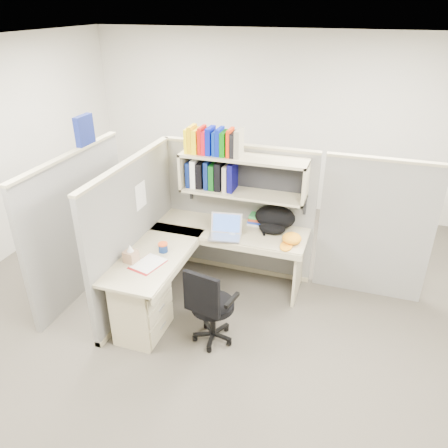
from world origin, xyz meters
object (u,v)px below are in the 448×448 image
(desk, at_px, (167,285))
(task_chair, at_px, (211,317))
(laptop, at_px, (225,228))
(snack_canister, at_px, (163,247))
(backpack, at_px, (274,219))

(desk, relative_size, task_chair, 1.97)
(laptop, distance_m, task_chair, 1.00)
(snack_canister, bearing_deg, task_chair, -28.70)
(desk, bearing_deg, snack_canister, 121.47)
(laptop, bearing_deg, backpack, 26.83)
(backpack, xyz_separation_m, task_chair, (-0.34, -1.17, -0.55))
(desk, xyz_separation_m, laptop, (0.41, 0.65, 0.41))
(desk, relative_size, snack_canister, 17.48)
(laptop, bearing_deg, snack_canister, -145.65)
(laptop, height_order, task_chair, laptop)
(task_chair, bearing_deg, laptop, 98.91)
(desk, distance_m, laptop, 0.87)
(desk, relative_size, laptop, 5.08)
(snack_canister, distance_m, task_chair, 0.87)
(desk, height_order, task_chair, task_chair)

